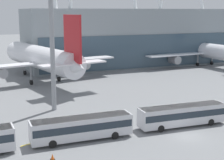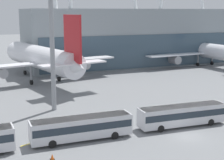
{
  "view_description": "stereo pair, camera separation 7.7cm",
  "coord_description": "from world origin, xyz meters",
  "px_view_note": "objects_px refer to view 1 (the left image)",
  "views": [
    {
      "loc": [
        -25.64,
        -35.96,
        16.27
      ],
      "look_at": [
        -2.32,
        20.55,
        4.0
      ],
      "focal_mm": 55.0,
      "sensor_mm": 36.0,
      "label": 1
    },
    {
      "loc": [
        -25.56,
        -35.99,
        16.27
      ],
      "look_at": [
        -2.32,
        20.55,
        4.0
      ],
      "focal_mm": 55.0,
      "sensor_mm": 36.0,
      "label": 2
    }
  ],
  "objects_px": {
    "traffic_cone_2": "(52,157)",
    "floodlight_mast": "(52,28)",
    "airliner_at_gate_near": "(43,58)",
    "airliner_at_gate_far": "(204,50)",
    "shuttle_bus_2": "(82,127)",
    "shuttle_bus_3": "(182,114)"
  },
  "relations": [
    {
      "from": "airliner_at_gate_far",
      "to": "traffic_cone_2",
      "type": "xyz_separation_m",
      "value": [
        -58.3,
        -49.94,
        -4.35
      ]
    },
    {
      "from": "shuttle_bus_2",
      "to": "airliner_at_gate_far",
      "type": "bearing_deg",
      "value": 41.51
    },
    {
      "from": "floodlight_mast",
      "to": "traffic_cone_2",
      "type": "xyz_separation_m",
      "value": [
        -4.71,
        -19.41,
        -13.29
      ]
    },
    {
      "from": "shuttle_bus_3",
      "to": "floodlight_mast",
      "type": "xyz_separation_m",
      "value": [
        -15.1,
        15.3,
        11.81
      ]
    },
    {
      "from": "airliner_at_gate_near",
      "to": "traffic_cone_2",
      "type": "height_order",
      "value": "airliner_at_gate_near"
    },
    {
      "from": "airliner_at_gate_far",
      "to": "shuttle_bus_2",
      "type": "height_order",
      "value": "airliner_at_gate_far"
    },
    {
      "from": "airliner_at_gate_far",
      "to": "floodlight_mast",
      "type": "distance_m",
      "value": 62.32
    },
    {
      "from": "shuttle_bus_2",
      "to": "traffic_cone_2",
      "type": "xyz_separation_m",
      "value": [
        -4.84,
        -4.4,
        -1.48
      ]
    },
    {
      "from": "floodlight_mast",
      "to": "traffic_cone_2",
      "type": "distance_m",
      "value": 23.99
    },
    {
      "from": "airliner_at_gate_near",
      "to": "traffic_cone_2",
      "type": "distance_m",
      "value": 43.91
    },
    {
      "from": "airliner_at_gate_near",
      "to": "traffic_cone_2",
      "type": "bearing_deg",
      "value": 157.21
    },
    {
      "from": "airliner_at_gate_near",
      "to": "shuttle_bus_2",
      "type": "distance_m",
      "value": 38.8
    },
    {
      "from": "airliner_at_gate_near",
      "to": "traffic_cone_2",
      "type": "xyz_separation_m",
      "value": [
        -7.65,
        -42.9,
        -5.36
      ]
    },
    {
      "from": "airliner_at_gate_far",
      "to": "shuttle_bus_3",
      "type": "distance_m",
      "value": 59.91
    },
    {
      "from": "traffic_cone_2",
      "to": "floodlight_mast",
      "type": "bearing_deg",
      "value": 76.37
    },
    {
      "from": "airliner_at_gate_near",
      "to": "floodlight_mast",
      "type": "height_order",
      "value": "floodlight_mast"
    },
    {
      "from": "airliner_at_gate_far",
      "to": "traffic_cone_2",
      "type": "distance_m",
      "value": 76.89
    },
    {
      "from": "airliner_at_gate_far",
      "to": "airliner_at_gate_near",
      "type": "bearing_deg",
      "value": 92.99
    },
    {
      "from": "airliner_at_gate_near",
      "to": "shuttle_bus_2",
      "type": "bearing_deg",
      "value": 163.15
    },
    {
      "from": "shuttle_bus_3",
      "to": "traffic_cone_2",
      "type": "bearing_deg",
      "value": -165.81
    },
    {
      "from": "shuttle_bus_3",
      "to": "airliner_at_gate_near",
      "type": "bearing_deg",
      "value": 109.85
    },
    {
      "from": "floodlight_mast",
      "to": "airliner_at_gate_far",
      "type": "bearing_deg",
      "value": 29.66
    }
  ]
}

